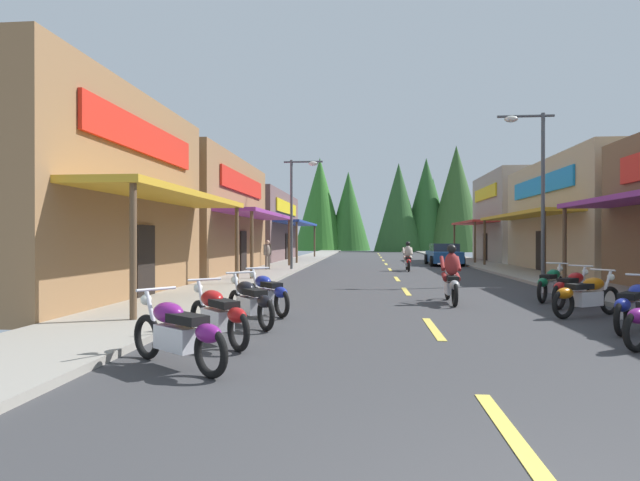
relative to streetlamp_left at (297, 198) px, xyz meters
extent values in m
cube|color=#38383A|center=(4.92, 1.62, -3.89)|extent=(9.67, 81.02, 0.10)
cube|color=gray|center=(-1.24, 1.62, -3.78)|extent=(2.64, 81.02, 0.12)
cube|color=gray|center=(11.07, 1.62, -3.78)|extent=(2.64, 81.02, 0.12)
cube|color=#E0C64C|center=(4.92, -21.89, -3.84)|extent=(0.16, 2.40, 0.01)
cube|color=#E0C64C|center=(4.92, -16.57, -3.84)|extent=(0.16, 2.40, 0.01)
cube|color=#E0C64C|center=(4.92, -9.83, -3.84)|extent=(0.16, 2.40, 0.01)
cube|color=#E0C64C|center=(4.92, -4.75, -3.84)|extent=(0.16, 2.40, 0.01)
cube|color=#E0C64C|center=(4.92, 1.82, -3.84)|extent=(0.16, 2.40, 0.01)
cube|color=#E0C64C|center=(4.92, 7.63, -3.84)|extent=(0.16, 2.40, 0.01)
cube|color=#E0C64C|center=(4.92, 13.33, -3.84)|extent=(0.16, 2.40, 0.01)
cube|color=#E0C64C|center=(4.92, 19.70, -3.84)|extent=(0.16, 2.40, 0.01)
cube|color=#E0C64C|center=(4.92, 25.67, -3.84)|extent=(0.16, 2.40, 0.01)
cube|color=#E0C64C|center=(4.92, 31.01, -3.84)|extent=(0.16, 2.40, 0.01)
cube|color=olive|center=(-6.44, -12.78, -0.94)|extent=(7.77, 9.31, 5.80)
cube|color=gold|center=(-1.65, -12.78, -0.94)|extent=(1.80, 8.38, 0.16)
cylinder|color=brown|center=(-0.95, -16.77, -2.43)|extent=(0.14, 0.14, 2.82)
cylinder|color=brown|center=(-0.95, -8.79, -2.43)|extent=(0.14, 0.14, 2.82)
cube|color=red|center=(-2.49, -12.78, 0.68)|extent=(0.10, 6.52, 0.90)
cube|color=black|center=(-2.51, -12.78, -2.79)|extent=(0.08, 1.10, 2.10)
cube|color=olive|center=(-6.69, -1.58, -1.00)|extent=(8.27, 11.29, 5.68)
cube|color=#8C338C|center=(-1.65, -1.58, -0.94)|extent=(1.80, 10.16, 0.16)
cylinder|color=brown|center=(-0.95, -6.46, -2.43)|extent=(0.14, 0.14, 2.82)
cylinder|color=brown|center=(-0.95, 3.31, -2.43)|extent=(0.14, 0.14, 2.82)
cube|color=red|center=(-2.49, -1.58, 0.59)|extent=(0.10, 7.91, 0.90)
cube|color=black|center=(-2.51, -1.58, -2.79)|extent=(0.08, 1.10, 2.10)
cube|color=brown|center=(-6.55, 12.19, -1.22)|extent=(7.99, 13.01, 5.24)
cube|color=navy|center=(-1.65, 12.19, -0.94)|extent=(1.80, 11.71, 0.16)
cylinder|color=brown|center=(-0.95, 6.53, -2.43)|extent=(0.14, 0.14, 2.82)
cylinder|color=brown|center=(-0.95, 17.84, -2.43)|extent=(0.14, 0.14, 2.82)
cube|color=yellow|center=(-2.49, 12.19, 0.24)|extent=(0.10, 9.11, 0.90)
cube|color=black|center=(-2.51, 12.19, -2.79)|extent=(0.08, 1.10, 2.10)
cylinder|color=brown|center=(10.79, -7.33, -2.43)|extent=(0.14, 0.14, 2.82)
cube|color=tan|center=(15.74, -0.01, -1.02)|extent=(6.70, 12.03, 5.65)
cube|color=gold|center=(11.49, -0.01, -0.94)|extent=(1.80, 10.83, 0.16)
cylinder|color=brown|center=(10.79, -5.22, -2.43)|extent=(0.14, 0.14, 2.82)
cylinder|color=brown|center=(10.79, 5.21, -2.43)|extent=(0.14, 0.14, 2.82)
cube|color=#197FCC|center=(12.33, -0.01, 0.56)|extent=(0.10, 8.42, 0.90)
cube|color=black|center=(12.35, -0.01, -2.79)|extent=(0.08, 1.10, 2.10)
cube|color=gray|center=(15.65, 11.92, -0.60)|extent=(6.53, 9.26, 6.48)
cube|color=#B72D28|center=(11.49, 11.92, -0.94)|extent=(1.80, 8.33, 0.16)
cylinder|color=brown|center=(10.79, 7.95, -2.43)|extent=(0.14, 0.14, 2.82)
cylinder|color=brown|center=(10.79, 15.89, -2.43)|extent=(0.14, 0.14, 2.82)
cube|color=yellow|center=(12.33, 11.92, 1.21)|extent=(0.10, 6.48, 0.90)
cube|color=black|center=(12.35, 11.92, -2.79)|extent=(0.08, 1.10, 2.10)
cylinder|color=#474C51|center=(-0.32, 0.00, -0.91)|extent=(0.14, 0.14, 5.86)
cylinder|color=#474C51|center=(0.31, 0.00, 1.92)|extent=(2.06, 0.10, 0.10)
ellipsoid|color=silver|center=(0.83, 0.00, 1.82)|extent=(0.50, 0.30, 0.24)
cylinder|color=#474C51|center=(10.15, -6.97, -0.66)|extent=(0.14, 0.14, 6.37)
cylinder|color=#474C51|center=(9.52, -6.97, 2.43)|extent=(2.06, 0.10, 0.10)
ellipsoid|color=silver|center=(9.00, -6.97, 2.33)|extent=(0.50, 0.30, 0.24)
torus|color=black|center=(7.73, -18.32, -3.52)|extent=(0.59, 0.43, 0.64)
ellipsoid|color=#721972|center=(7.77, -18.29, -3.29)|extent=(0.50, 0.44, 0.24)
torus|color=black|center=(8.11, -17.05, -3.52)|extent=(0.50, 0.54, 0.64)
cube|color=silver|center=(8.62, -16.49, -3.44)|extent=(0.68, 0.71, 0.32)
ellipsoid|color=navy|center=(8.75, -16.34, -3.12)|extent=(0.61, 0.63, 0.28)
cube|color=black|center=(8.45, -16.67, -3.16)|extent=(0.61, 0.63, 0.12)
ellipsoid|color=navy|center=(8.15, -17.01, -3.29)|extent=(0.47, 0.49, 0.24)
torus|color=black|center=(9.14, -14.38, -3.52)|extent=(0.60, 0.41, 0.64)
torus|color=black|center=(7.84, -15.14, -3.52)|extent=(0.60, 0.41, 0.64)
cube|color=silver|center=(8.49, -14.76, -3.44)|extent=(0.75, 0.59, 0.32)
ellipsoid|color=#BF660C|center=(8.66, -14.66, -3.12)|extent=(0.64, 0.56, 0.28)
cube|color=black|center=(8.27, -14.89, -3.16)|extent=(0.66, 0.54, 0.12)
ellipsoid|color=#BF660C|center=(7.88, -15.11, -3.29)|extent=(0.50, 0.43, 0.24)
cylinder|color=silver|center=(9.02, -14.45, -3.19)|extent=(0.35, 0.24, 0.71)
cylinder|color=silver|center=(8.92, -14.51, -2.82)|extent=(0.34, 0.54, 0.04)
sphere|color=white|center=(9.16, -14.37, -2.99)|extent=(0.16, 0.16, 0.16)
torus|color=black|center=(9.32, -12.60, -3.52)|extent=(0.52, 0.53, 0.64)
torus|color=black|center=(8.28, -13.68, -3.52)|extent=(0.52, 0.53, 0.64)
cube|color=silver|center=(8.80, -13.14, -3.44)|extent=(0.69, 0.70, 0.32)
ellipsoid|color=#A51414|center=(8.94, -13.00, -3.12)|extent=(0.62, 0.63, 0.28)
cube|color=black|center=(8.63, -13.32, -3.16)|extent=(0.62, 0.63, 0.12)
ellipsoid|color=#A51414|center=(8.32, -13.64, -3.29)|extent=(0.48, 0.48, 0.24)
cylinder|color=silver|center=(9.23, -12.69, -3.19)|extent=(0.30, 0.31, 0.71)
cylinder|color=silver|center=(9.15, -12.78, -2.82)|extent=(0.46, 0.44, 0.04)
sphere|color=white|center=(9.34, -12.58, -2.99)|extent=(0.16, 0.16, 0.16)
torus|color=black|center=(9.19, -11.24, -3.52)|extent=(0.46, 0.58, 0.64)
torus|color=black|center=(8.30, -12.45, -3.52)|extent=(0.46, 0.58, 0.64)
cube|color=silver|center=(8.75, -11.84, -3.44)|extent=(0.64, 0.73, 0.32)
ellipsoid|color=#0C5933|center=(8.86, -11.68, -3.12)|extent=(0.59, 0.64, 0.28)
cube|color=black|center=(8.60, -12.04, -3.16)|extent=(0.58, 0.65, 0.12)
ellipsoid|color=#0C5933|center=(8.33, -12.40, -3.29)|extent=(0.45, 0.50, 0.24)
cylinder|color=silver|center=(9.11, -11.34, -3.19)|extent=(0.27, 0.33, 0.71)
cylinder|color=silver|center=(9.04, -11.44, -2.82)|extent=(0.51, 0.39, 0.04)
sphere|color=white|center=(9.21, -11.21, -2.99)|extent=(0.16, 0.16, 0.16)
torus|color=black|center=(0.53, -19.42, -3.52)|extent=(0.58, 0.46, 0.64)
torus|color=black|center=(1.74, -20.31, -3.52)|extent=(0.58, 0.46, 0.64)
cube|color=silver|center=(1.13, -19.86, -3.44)|extent=(0.73, 0.64, 0.32)
ellipsoid|color=#721972|center=(0.97, -19.75, -3.12)|extent=(0.64, 0.59, 0.28)
cube|color=black|center=(1.33, -20.01, -3.16)|extent=(0.65, 0.58, 0.12)
ellipsoid|color=#721972|center=(1.70, -20.28, -3.29)|extent=(0.50, 0.45, 0.24)
cylinder|color=silver|center=(0.63, -19.50, -3.19)|extent=(0.34, 0.27, 0.71)
cylinder|color=silver|center=(0.73, -19.57, -2.82)|extent=(0.39, 0.51, 0.04)
sphere|color=white|center=(0.50, -19.40, -2.99)|extent=(0.16, 0.16, 0.16)
torus|color=black|center=(0.71, -17.72, -3.52)|extent=(0.50, 0.54, 0.64)
torus|color=black|center=(1.71, -18.84, -3.52)|extent=(0.50, 0.54, 0.64)
cube|color=silver|center=(1.21, -18.28, -3.44)|extent=(0.68, 0.71, 0.32)
ellipsoid|color=#A51414|center=(1.07, -18.13, -3.12)|extent=(0.61, 0.63, 0.28)
cube|color=black|center=(1.37, -18.47, -3.16)|extent=(0.61, 0.63, 0.12)
ellipsoid|color=#A51414|center=(1.67, -18.81, -3.29)|extent=(0.47, 0.49, 0.24)
cylinder|color=silver|center=(0.79, -17.82, -3.19)|extent=(0.29, 0.32, 0.71)
cylinder|color=silver|center=(0.87, -17.91, -2.82)|extent=(0.47, 0.43, 0.04)
sphere|color=white|center=(0.69, -17.70, -2.99)|extent=(0.16, 0.16, 0.16)
torus|color=black|center=(0.88, -15.93, -3.52)|extent=(0.46, 0.57, 0.64)
torus|color=black|center=(1.78, -17.13, -3.52)|extent=(0.46, 0.57, 0.64)
cube|color=silver|center=(1.33, -16.53, -3.44)|extent=(0.64, 0.73, 0.32)
ellipsoid|color=black|center=(1.21, -16.37, -3.12)|extent=(0.59, 0.64, 0.28)
cube|color=black|center=(1.48, -16.73, -3.16)|extent=(0.58, 0.65, 0.12)
ellipsoid|color=black|center=(1.75, -17.09, -3.29)|extent=(0.46, 0.50, 0.24)
cylinder|color=silver|center=(0.96, -16.03, -3.19)|extent=(0.27, 0.33, 0.71)
cylinder|color=silver|center=(1.03, -16.13, -2.82)|extent=(0.50, 0.39, 0.04)
sphere|color=white|center=(0.86, -15.90, -2.99)|extent=(0.16, 0.16, 0.16)
torus|color=black|center=(0.91, -14.35, -3.52)|extent=(0.46, 0.57, 0.64)
torus|color=black|center=(1.81, -15.55, -3.52)|extent=(0.46, 0.57, 0.64)
cube|color=silver|center=(1.36, -14.95, -3.44)|extent=(0.64, 0.73, 0.32)
ellipsoid|color=navy|center=(1.24, -14.79, -3.12)|extent=(0.59, 0.64, 0.28)
cube|color=black|center=(1.51, -15.15, -3.16)|extent=(0.58, 0.65, 0.12)
ellipsoid|color=navy|center=(1.78, -15.51, -3.29)|extent=(0.46, 0.50, 0.24)
cylinder|color=silver|center=(0.99, -14.46, -3.19)|extent=(0.27, 0.33, 0.71)
cylinder|color=silver|center=(1.06, -14.55, -2.82)|extent=(0.50, 0.39, 0.04)
sphere|color=white|center=(0.89, -14.33, -2.99)|extent=(0.16, 0.16, 0.16)
torus|color=black|center=(5.91, -11.89, -3.52)|extent=(0.12, 0.64, 0.64)
torus|color=black|center=(5.86, -13.38, -3.52)|extent=(0.12, 0.64, 0.64)
cube|color=silver|center=(5.89, -12.64, -3.44)|extent=(0.30, 0.71, 0.32)
ellipsoid|color=#99999E|center=(5.89, -12.44, -3.12)|extent=(0.34, 0.57, 0.28)
cube|color=black|center=(5.88, -12.89, -3.16)|extent=(0.30, 0.61, 0.12)
ellipsoid|color=#99999E|center=(5.86, -13.33, -3.29)|extent=(0.25, 0.45, 0.24)
cylinder|color=silver|center=(5.91, -12.02, -3.19)|extent=(0.07, 0.37, 0.71)
cylinder|color=silver|center=(5.90, -12.14, -2.82)|extent=(0.60, 0.06, 0.04)
sphere|color=white|center=(5.91, -11.86, -2.99)|extent=(0.16, 0.16, 0.16)
ellipsoid|color=maroon|center=(5.88, -12.79, -2.79)|extent=(0.39, 0.39, 0.64)
sphere|color=black|center=(5.88, -12.74, -2.39)|extent=(0.24, 0.24, 0.24)
cylinder|color=maroon|center=(5.73, -12.61, -3.14)|extent=(0.15, 0.43, 0.24)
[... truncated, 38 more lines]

